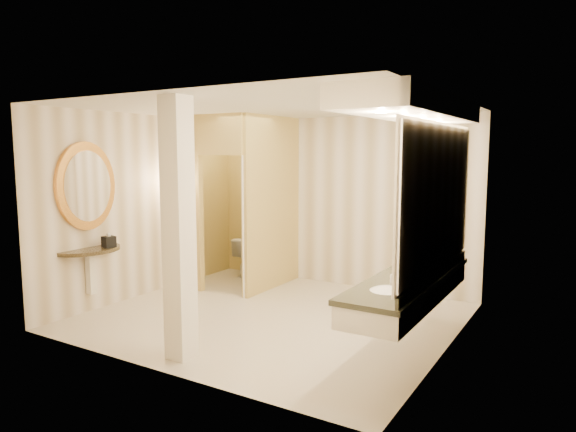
% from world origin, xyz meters
% --- Properties ---
extents(floor, '(4.50, 4.50, 0.00)m').
position_xyz_m(floor, '(0.00, 0.00, 0.00)').
color(floor, beige).
rests_on(floor, ground).
extents(ceiling, '(4.50, 4.50, 0.00)m').
position_xyz_m(ceiling, '(0.00, 0.00, 2.70)').
color(ceiling, silver).
rests_on(ceiling, wall_back).
extents(wall_back, '(4.50, 0.02, 2.70)m').
position_xyz_m(wall_back, '(0.00, 2.00, 1.35)').
color(wall_back, white).
rests_on(wall_back, floor).
extents(wall_front, '(4.50, 0.02, 2.70)m').
position_xyz_m(wall_front, '(0.00, -2.00, 1.35)').
color(wall_front, white).
rests_on(wall_front, floor).
extents(wall_left, '(0.02, 4.00, 2.70)m').
position_xyz_m(wall_left, '(-2.25, 0.00, 1.35)').
color(wall_left, white).
rests_on(wall_left, floor).
extents(wall_right, '(0.02, 4.00, 2.70)m').
position_xyz_m(wall_right, '(2.25, 0.00, 1.35)').
color(wall_right, white).
rests_on(wall_right, floor).
extents(toilet_closet, '(1.50, 1.55, 2.70)m').
position_xyz_m(toilet_closet, '(-1.13, 0.97, 1.39)').
color(toilet_closet, tan).
rests_on(toilet_closet, floor).
extents(wall_sconce, '(0.14, 0.14, 0.42)m').
position_xyz_m(wall_sconce, '(-1.93, 0.43, 1.73)').
color(wall_sconce, gold).
rests_on(wall_sconce, toilet_closet).
extents(vanity, '(0.75, 2.61, 2.09)m').
position_xyz_m(vanity, '(1.98, -0.40, 1.63)').
color(vanity, white).
rests_on(vanity, floor).
extents(console_shelf, '(0.90, 0.90, 1.90)m').
position_xyz_m(console_shelf, '(-2.21, -1.08, 1.34)').
color(console_shelf, black).
rests_on(console_shelf, floor).
extents(pillar, '(0.25, 0.25, 2.70)m').
position_xyz_m(pillar, '(-0.08, -1.62, 1.35)').
color(pillar, white).
rests_on(pillar, floor).
extents(tissue_box, '(0.17, 0.17, 0.15)m').
position_xyz_m(tissue_box, '(-2.02, -0.90, 0.95)').
color(tissue_box, black).
rests_on(tissue_box, console_shelf).
extents(toilet, '(0.39, 0.67, 0.67)m').
position_xyz_m(toilet, '(-1.56, 1.75, 0.34)').
color(toilet, white).
rests_on(toilet, floor).
extents(soap_bottle_a, '(0.07, 0.07, 0.14)m').
position_xyz_m(soap_bottle_a, '(1.93, -0.81, 0.94)').
color(soap_bottle_a, beige).
rests_on(soap_bottle_a, vanity).
extents(soap_bottle_b, '(0.10, 0.10, 0.10)m').
position_xyz_m(soap_bottle_b, '(1.94, -0.59, 0.93)').
color(soap_bottle_b, silver).
rests_on(soap_bottle_b, vanity).
extents(soap_bottle_c, '(0.11, 0.11, 0.23)m').
position_xyz_m(soap_bottle_c, '(1.97, 0.02, 0.99)').
color(soap_bottle_c, '#C6B28C').
rests_on(soap_bottle_c, vanity).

